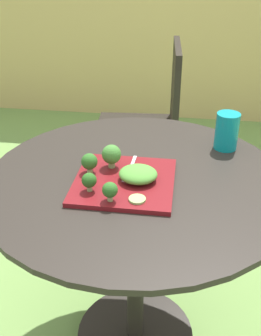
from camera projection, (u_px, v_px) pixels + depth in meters
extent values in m
cube|color=tan|center=(174.00, 25.00, 3.18)|extent=(8.00, 0.08, 1.51)
cylinder|color=#28231E|center=(136.00, 179.00, 1.23)|extent=(0.91, 0.91, 0.02)
cylinder|color=#28231E|center=(136.00, 265.00, 1.40)|extent=(0.06, 0.06, 0.68)
cylinder|color=#28231E|center=(135.00, 335.00, 1.58)|extent=(0.44, 0.44, 0.04)
cube|color=black|center=(136.00, 131.00, 2.22)|extent=(0.47, 0.47, 0.03)
cube|color=black|center=(175.00, 89.00, 2.09)|extent=(0.06, 0.42, 0.45)
cylinder|color=black|center=(108.00, 150.00, 2.50)|extent=(0.02, 0.02, 0.43)
cylinder|color=black|center=(100.00, 181.00, 2.19)|extent=(0.02, 0.02, 0.43)
cylinder|color=black|center=(167.00, 152.00, 2.48)|extent=(0.02, 0.02, 0.43)
cylinder|color=black|center=(168.00, 184.00, 2.16)|extent=(0.02, 0.02, 0.43)
cube|color=maroon|center=(124.00, 181.00, 1.18)|extent=(0.29, 0.29, 0.01)
cylinder|color=#0F8C93|center=(227.00, 131.00, 1.35)|extent=(0.08, 0.08, 0.12)
cylinder|color=#0D777D|center=(226.00, 136.00, 1.36)|extent=(0.07, 0.07, 0.09)
cube|color=silver|center=(132.00, 165.00, 1.25)|extent=(0.02, 0.11, 0.00)
cube|color=silver|center=(127.00, 178.00, 1.18)|extent=(0.03, 0.05, 0.00)
ellipsoid|color=#519338|center=(138.00, 174.00, 1.17)|extent=(0.11, 0.10, 0.04)
cylinder|color=#99B770|center=(110.00, 198.00, 1.08)|extent=(0.01, 0.01, 0.02)
sphere|color=#2D6623|center=(110.00, 190.00, 1.07)|extent=(0.04, 0.04, 0.04)
cylinder|color=#99B770|center=(112.00, 164.00, 1.24)|extent=(0.02, 0.02, 0.02)
sphere|color=#427F33|center=(111.00, 154.00, 1.22)|extent=(0.06, 0.06, 0.06)
cylinder|color=#99B770|center=(90.00, 170.00, 1.21)|extent=(0.02, 0.02, 0.02)
sphere|color=#2D6623|center=(89.00, 161.00, 1.19)|extent=(0.05, 0.05, 0.05)
cylinder|color=#99B770|center=(90.00, 188.00, 1.12)|extent=(0.01, 0.01, 0.02)
sphere|color=#285B1E|center=(89.00, 180.00, 1.11)|extent=(0.04, 0.04, 0.04)
cylinder|color=#8EB766|center=(137.00, 199.00, 1.08)|extent=(0.05, 0.05, 0.01)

